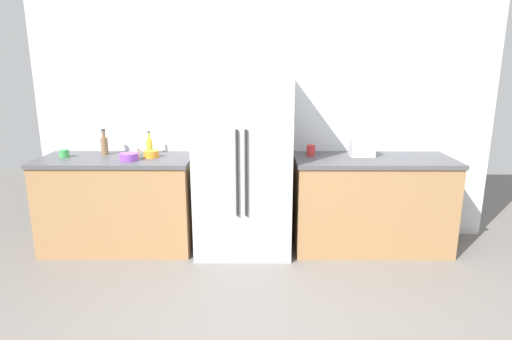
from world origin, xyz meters
The scene contains 13 objects.
ground_plane centered at (0.00, 0.00, 0.00)m, with size 9.45×9.45×0.00m, color slate.
kitchen_back_panel centered at (0.00, 1.86, 1.46)m, with size 4.73×0.10×2.93m, color silver.
counter_left centered at (-1.47, 1.48, 0.47)m, with size 1.49×0.68×0.93m.
counter_right centered at (1.06, 1.48, 0.47)m, with size 1.54×0.68×0.93m.
refrigerator centered at (-0.22, 1.44, 0.88)m, with size 0.92×0.74×1.75m.
toaster centered at (0.96, 1.57, 1.01)m, with size 0.23×0.18×0.16m, color silver.
bottle_a centered at (-1.18, 1.66, 1.02)m, with size 0.06×0.06×0.23m.
bottle_b centered at (-1.62, 1.63, 1.03)m, with size 0.07×0.07×0.26m.
cup_a centered at (-1.98, 1.49, 0.97)m, with size 0.10×0.10×0.07m, color green.
cup_b centered at (-1.29, 1.56, 0.97)m, with size 0.08×0.08×0.09m, color white.
cup_c centered at (0.45, 1.58, 0.99)m, with size 0.09×0.09×0.11m, color red.
bowl_a centered at (-1.12, 1.50, 0.96)m, with size 0.15×0.15×0.07m, color orange.
bowl_b centered at (-1.30, 1.36, 0.97)m, with size 0.18×0.18×0.07m, color purple.
Camera 1 is at (-0.07, -2.60, 1.82)m, focal length 29.96 mm.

